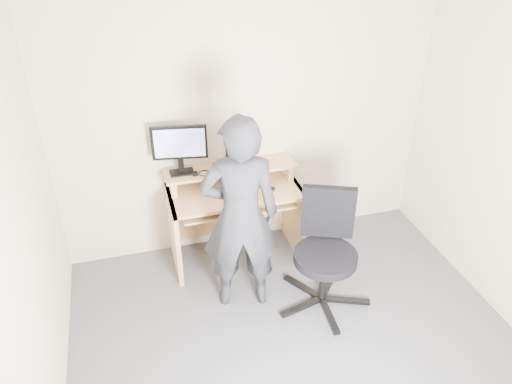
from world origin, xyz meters
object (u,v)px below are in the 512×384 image
office_chair (326,246)px  desk (233,204)px  monitor (180,145)px  person (240,216)px

office_chair → desk: bearing=147.6°
monitor → person: person is taller
office_chair → person: (-0.68, 0.16, 0.32)m
desk → office_chair: (0.59, -0.83, -0.00)m
monitor → office_chair: bearing=-31.8°
person → office_chair: bearing=176.1°
monitor → office_chair: size_ratio=0.48×
desk → monitor: monitor is taller
person → monitor: bearing=-55.4°
desk → office_chair: bearing=-54.8°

